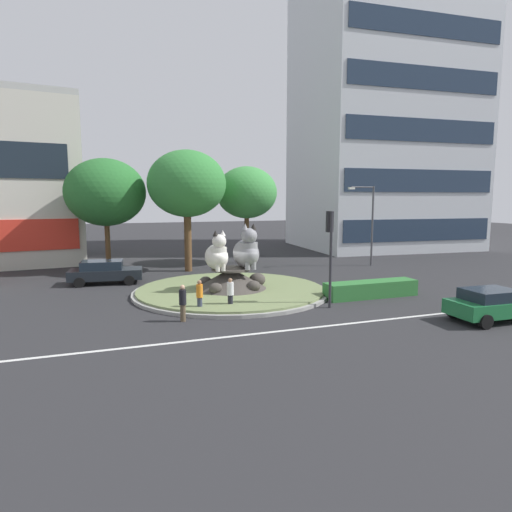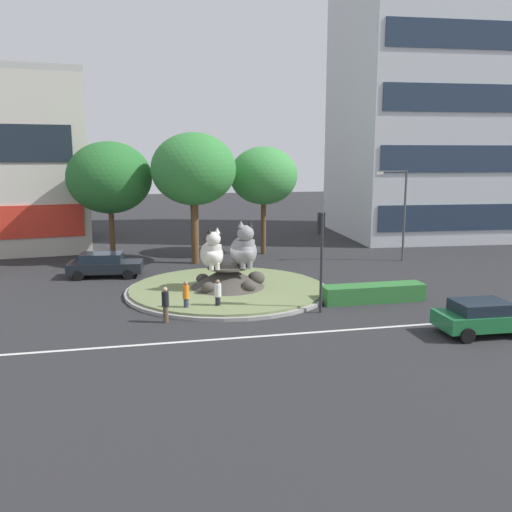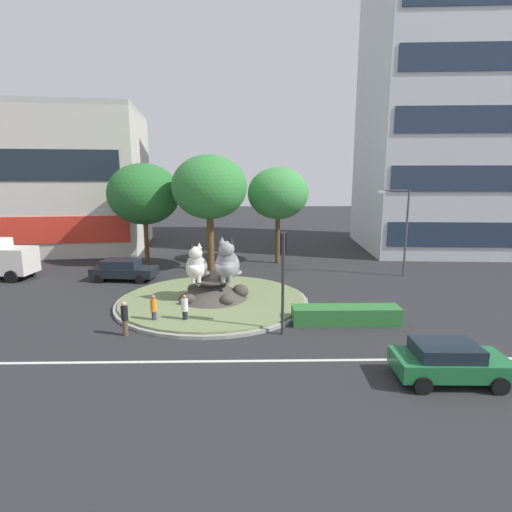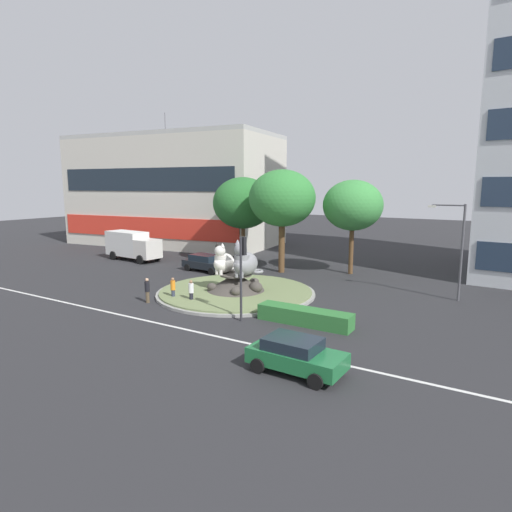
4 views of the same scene
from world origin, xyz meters
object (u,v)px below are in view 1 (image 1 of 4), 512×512
(broadleaf_tree_behind_island, at_px, (247,193))
(second_tree_near_tower, at_px, (187,184))
(cat_statue_grey, at_px, (247,252))
(pedestrian_orange_shirt, at_px, (200,295))
(pedestrian_black_shirt, at_px, (183,302))
(pedestrian_white_shirt, at_px, (230,293))
(hatchback_near_shophouse, at_px, (105,272))
(cat_statue_white, at_px, (217,255))
(streetlight_arm, at_px, (369,219))
(third_tree_left, at_px, (105,193))
(office_tower, at_px, (384,95))
(sedan_on_far_lane, at_px, (492,304))
(traffic_light_mast, at_px, (330,241))

(broadleaf_tree_behind_island, height_order, second_tree_near_tower, second_tree_near_tower)
(cat_statue_grey, xyz_separation_m, pedestrian_orange_shirt, (-3.57, -3.47, -1.60))
(pedestrian_black_shirt, bearing_deg, pedestrian_white_shirt, 54.69)
(hatchback_near_shophouse, bearing_deg, cat_statue_white, -37.37)
(pedestrian_orange_shirt, bearing_deg, pedestrian_white_shirt, 85.45)
(broadleaf_tree_behind_island, bearing_deg, streetlight_arm, -28.56)
(third_tree_left, bearing_deg, pedestrian_white_shirt, -69.61)
(third_tree_left, bearing_deg, pedestrian_orange_shirt, -75.09)
(office_tower, xyz_separation_m, hatchback_near_shophouse, (-30.19, -13.03, -16.16))
(cat_statue_white, xyz_separation_m, second_tree_near_tower, (0.01, 8.93, 4.28))
(pedestrian_orange_shirt, relative_size, sedan_on_far_lane, 0.39)
(pedestrian_white_shirt, xyz_separation_m, hatchback_near_shophouse, (-5.85, 9.14, -0.04))
(office_tower, xyz_separation_m, sedan_on_far_lane, (-13.76, -28.12, -16.18))
(third_tree_left, bearing_deg, second_tree_near_tower, -24.02)
(cat_statue_white, relative_size, office_tower, 0.07)
(traffic_light_mast, bearing_deg, streetlight_arm, -36.35)
(traffic_light_mast, distance_m, office_tower, 33.34)
(traffic_light_mast, bearing_deg, pedestrian_white_shirt, 80.52)
(second_tree_near_tower, bearing_deg, sedan_on_far_lane, -60.48)
(pedestrian_orange_shirt, height_order, pedestrian_black_shirt, pedestrian_black_shirt)
(pedestrian_white_shirt, bearing_deg, hatchback_near_shophouse, 100.17)
(sedan_on_far_lane, bearing_deg, streetlight_arm, 77.28)
(office_tower, distance_m, pedestrian_orange_shirt, 37.73)
(cat_statue_grey, height_order, hatchback_near_shophouse, cat_statue_grey)
(cat_statue_white, relative_size, broadleaf_tree_behind_island, 0.28)
(broadleaf_tree_behind_island, xyz_separation_m, third_tree_left, (-11.33, 0.02, -0.04))
(traffic_light_mast, height_order, pedestrian_orange_shirt, traffic_light_mast)
(pedestrian_white_shirt, bearing_deg, second_tree_near_tower, 66.46)
(cat_statue_white, bearing_deg, traffic_light_mast, 41.48)
(second_tree_near_tower, bearing_deg, pedestrian_white_shirt, -91.06)
(third_tree_left, bearing_deg, cat_statue_grey, -56.61)
(pedestrian_black_shirt, relative_size, sedan_on_far_lane, 0.41)
(traffic_light_mast, distance_m, pedestrian_black_shirt, 7.90)
(traffic_light_mast, height_order, pedestrian_black_shirt, traffic_light_mast)
(pedestrian_orange_shirt, xyz_separation_m, pedestrian_white_shirt, (1.56, 0.03, -0.01))
(broadleaf_tree_behind_island, height_order, streetlight_arm, broadleaf_tree_behind_island)
(third_tree_left, relative_size, sedan_on_far_lane, 2.10)
(cat_statue_white, xyz_separation_m, office_tower, (24.12, 18.77, 14.64))
(sedan_on_far_lane, relative_size, hatchback_near_shophouse, 0.86)
(streetlight_arm, bearing_deg, pedestrian_orange_shirt, 31.92)
(sedan_on_far_lane, xyz_separation_m, hatchback_near_shophouse, (-16.43, 15.09, 0.02))
(streetlight_arm, distance_m, pedestrian_black_shirt, 20.98)
(second_tree_near_tower, distance_m, hatchback_near_shophouse, 8.99)
(second_tree_near_tower, distance_m, pedestrian_orange_shirt, 13.74)
(traffic_light_mast, height_order, office_tower, office_tower)
(cat_statue_white, xyz_separation_m, streetlight_arm, (14.55, 6.59, 1.55))
(streetlight_arm, xyz_separation_m, pedestrian_black_shirt, (-17.39, -11.35, -2.98))
(cat_statue_grey, bearing_deg, streetlight_arm, 116.96)
(traffic_light_mast, bearing_deg, sedan_on_far_lane, -124.36)
(cat_statue_grey, distance_m, third_tree_left, 14.16)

